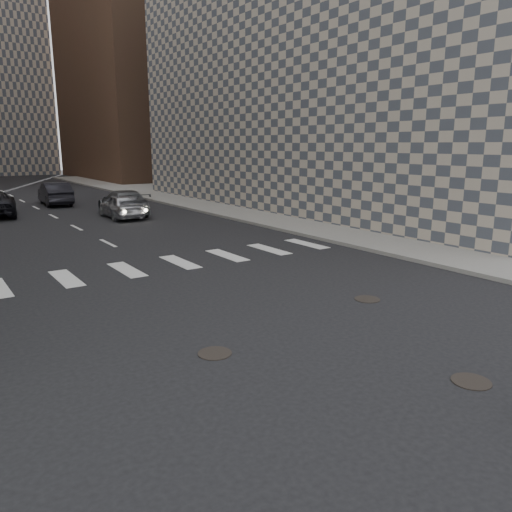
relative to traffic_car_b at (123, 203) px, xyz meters
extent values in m
plane|color=black|center=(-3.62, -22.00, -0.77)|extent=(160.00, 160.00, 0.00)
cube|color=gray|center=(10.88, -2.00, -0.69)|extent=(13.00, 80.00, 0.15)
cube|color=#ADA08E|center=(14.88, -3.50, 10.23)|extent=(15.00, 33.00, 22.00)
cube|color=black|center=(7.58, -8.00, 1.23)|extent=(0.30, 18.00, 4.00)
cube|color=brown|center=(16.38, 33.00, 17.23)|extent=(18.00, 24.00, 36.00)
cylinder|color=black|center=(-2.42, -24.50, -0.76)|extent=(0.70, 0.70, 0.02)
cylinder|color=black|center=(-5.62, -20.80, -0.76)|extent=(0.70, 0.70, 0.02)
cylinder|color=black|center=(-0.32, -20.00, -0.76)|extent=(0.70, 0.70, 0.02)
imported|color=slate|center=(0.00, 0.00, 0.00)|extent=(2.62, 5.45, 1.53)
imported|color=silver|center=(-0.50, -1.00, -0.04)|extent=(1.89, 4.32, 1.45)
imported|color=black|center=(-2.09, 7.94, 0.03)|extent=(1.92, 4.88, 1.58)
camera|label=1|loc=(-10.30, -29.13, 3.42)|focal=35.00mm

